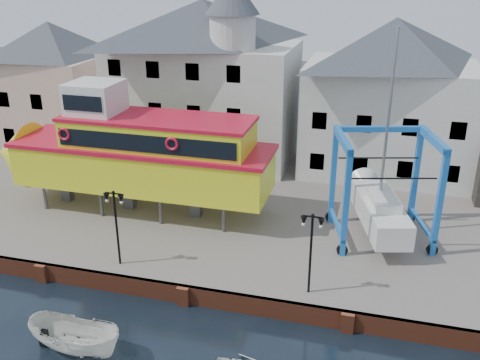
# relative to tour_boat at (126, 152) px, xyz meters

# --- Properties ---
(ground) EXTENTS (140.00, 140.00, 0.00)m
(ground) POSITION_rel_tour_boat_xyz_m (6.52, -7.66, -4.82)
(ground) COLOR black
(ground) RESTS_ON ground
(hardstanding) EXTENTS (44.00, 22.00, 1.00)m
(hardstanding) POSITION_rel_tour_boat_xyz_m (6.52, 3.34, -4.32)
(hardstanding) COLOR #6D635C
(hardstanding) RESTS_ON ground
(quay_wall) EXTENTS (44.00, 0.47, 1.00)m
(quay_wall) POSITION_rel_tour_boat_xyz_m (6.52, -7.55, -4.32)
(quay_wall) COLOR brown
(quay_wall) RESTS_ON ground
(building_pink) EXTENTS (8.00, 7.00, 10.30)m
(building_pink) POSITION_rel_tour_boat_xyz_m (-11.48, 10.34, 1.33)
(building_pink) COLOR beige
(building_pink) RESTS_ON hardstanding
(building_white_main) EXTENTS (14.00, 8.30, 14.00)m
(building_white_main) POSITION_rel_tour_boat_xyz_m (1.65, 10.73, 2.53)
(building_white_main) COLOR silver
(building_white_main) RESTS_ON hardstanding
(building_white_right) EXTENTS (12.00, 8.00, 11.20)m
(building_white_right) POSITION_rel_tour_boat_xyz_m (15.52, 11.34, 1.78)
(building_white_right) COLOR silver
(building_white_right) RESTS_ON hardstanding
(lamp_post_left) EXTENTS (1.12, 0.32, 4.20)m
(lamp_post_left) POSITION_rel_tour_boat_xyz_m (2.52, -6.46, -0.64)
(lamp_post_left) COLOR black
(lamp_post_left) RESTS_ON hardstanding
(lamp_post_right) EXTENTS (1.12, 0.32, 4.20)m
(lamp_post_right) POSITION_rel_tour_boat_xyz_m (12.52, -6.46, -0.64)
(lamp_post_right) COLOR black
(lamp_post_right) RESTS_ON hardstanding
(tour_boat) EXTENTS (18.59, 4.53, 8.09)m
(tour_boat) POSITION_rel_tour_boat_xyz_m (0.00, 0.00, 0.00)
(tour_boat) COLOR #59595E
(tour_boat) RESTS_ON hardstanding
(travel_lift) EXTENTS (6.42, 8.04, 11.77)m
(travel_lift) POSITION_rel_tour_boat_xyz_m (15.40, 0.76, -1.84)
(travel_lift) COLOR #1B62A9
(travel_lift) RESTS_ON hardstanding
(motorboat_a) EXTENTS (4.66, 2.08, 1.75)m
(motorboat_a) POSITION_rel_tour_boat_xyz_m (3.24, -12.16, -4.82)
(motorboat_a) COLOR white
(motorboat_a) RESTS_ON ground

